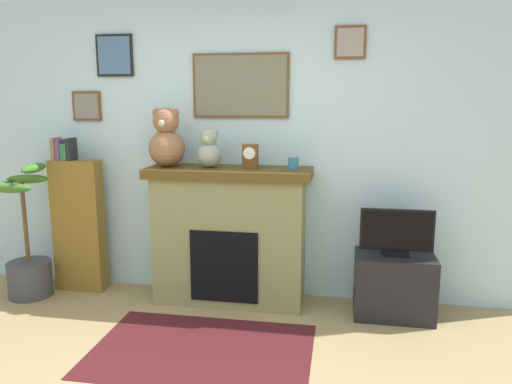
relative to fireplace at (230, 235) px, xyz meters
The scene contains 11 objects.
back_wall 0.77m from the fireplace, 78.83° to the left, with size 5.20×0.15×2.60m.
fireplace is the anchor object (origin of this frame).
bookshelf 1.42m from the fireplace, behind, with size 0.45×0.16×1.40m.
potted_plant 1.82m from the fireplace, behind, with size 0.44×0.46×1.20m.
tv_stand 1.41m from the fireplace, ahead, with size 0.63×0.40×0.51m, color black.
television 1.38m from the fireplace, ahead, with size 0.57×0.14×0.37m.
area_rug 1.07m from the fireplace, 90.00° to the right, with size 1.54×1.03×0.01m, color #46151A.
candle_jar 0.83m from the fireplace, ahead, with size 0.09×0.09×0.10m, color teal.
mantel_clock 0.70m from the fireplace, ahead, with size 0.12×0.09×0.20m.
teddy_bear_tan 0.96m from the fireplace, behind, with size 0.31×0.31×0.49m.
teddy_bear_brown 0.74m from the fireplace, behind, with size 0.20×0.20×0.33m.
Camera 1 is at (0.87, -2.26, 1.74)m, focal length 34.67 mm.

